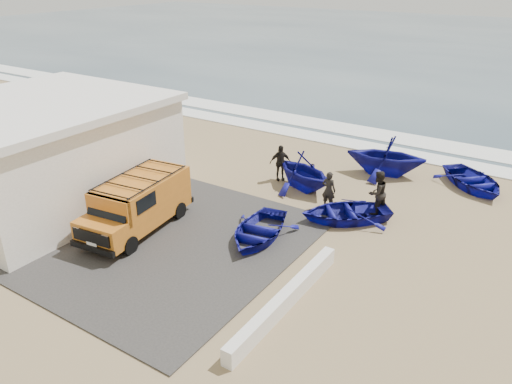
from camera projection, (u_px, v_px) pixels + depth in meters
The scene contains 16 objects.
ground at pixel (214, 224), 19.68m from camera, with size 160.00×160.00×0.00m, color #947C56.
slab at pixel (141, 231), 19.14m from camera, with size 12.00×10.00×0.05m, color #3A3836.
ocean at pixel (487, 47), 62.38m from camera, with size 180.00×88.00×0.01m, color #385166.
surf_line at pixel (340, 141), 28.82m from camera, with size 180.00×1.60×0.06m, color white.
surf_wash at pixel (357, 131), 30.73m from camera, with size 180.00×2.20×0.04m, color white.
building at pixel (42, 152), 20.98m from camera, with size 8.40×9.40×4.30m.
parapet at pixel (286, 299), 14.79m from camera, with size 0.35×6.00×0.55m, color silver.
van at pixel (138, 202), 18.90m from camera, with size 2.45×5.04×2.08m.
boat_near_left at pixel (258, 230), 18.47m from camera, with size 2.49×3.49×0.72m, color #11138A.
boat_near_right at pixel (346, 212), 19.82m from camera, with size 2.56×3.58×0.74m, color #11138A.
boat_mid_left at pixel (303, 171), 22.46m from camera, with size 2.86×3.32×1.75m, color #11138A.
boat_far_left at pixel (386, 155), 23.99m from camera, with size 3.21×3.72×1.96m, color #11138A.
boat_far_right at pixel (473, 180), 22.72m from camera, with size 2.62×3.67×0.76m, color #11138A.
fisherman_front at pixel (329, 190), 20.66m from camera, with size 0.60×0.39×1.64m, color black.
fisherman_middle at pixel (377, 193), 20.15m from camera, with size 0.91×0.71×1.86m, color black.
fisherman_back at pixel (280, 163), 23.42m from camera, with size 1.01×0.42×1.72m, color black.
Camera 1 is at (10.89, -13.66, 9.30)m, focal length 35.00 mm.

